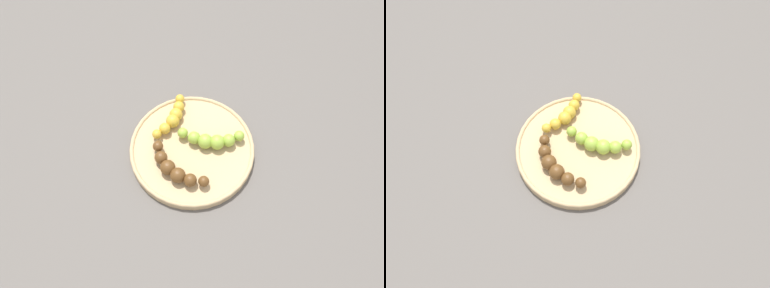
{
  "view_description": "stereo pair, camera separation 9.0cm",
  "coord_description": "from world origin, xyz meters",
  "views": [
    {
      "loc": [
        0.35,
        -0.25,
        0.83
      ],
      "look_at": [
        0.0,
        0.0,
        0.04
      ],
      "focal_mm": 35.86,
      "sensor_mm": 36.0,
      "label": 1
    },
    {
      "loc": [
        0.39,
        -0.17,
        0.83
      ],
      "look_at": [
        0.0,
        0.0,
        0.04
      ],
      "focal_mm": 35.86,
      "sensor_mm": 36.0,
      "label": 2
    }
  ],
  "objects": [
    {
      "name": "banana_overripe",
      "position": [
        0.03,
        -0.07,
        0.04
      ],
      "size": [
        0.16,
        0.08,
        0.04
      ],
      "rotation": [
        0.0,
        0.0,
        4.96
      ],
      "color": "#593819",
      "rests_on": "fruit_bowl"
    },
    {
      "name": "banana_green",
      "position": [
        0.02,
        0.04,
        0.04
      ],
      "size": [
        0.11,
        0.12,
        0.04
      ],
      "rotation": [
        0.0,
        0.0,
        5.57
      ],
      "color": "#8CAD38",
      "rests_on": "fruit_bowl"
    },
    {
      "name": "ground_plane",
      "position": [
        0.0,
        0.0,
        0.0
      ],
      "size": [
        2.4,
        2.4,
        0.0
      ],
      "primitive_type": "plane",
      "color": "#56514C"
    },
    {
      "name": "banana_spotted",
      "position": [
        -0.09,
        0.0,
        0.04
      ],
      "size": [
        0.08,
        0.13,
        0.03
      ],
      "rotation": [
        0.0,
        0.0,
        0.46
      ],
      "color": "gold",
      "rests_on": "fruit_bowl"
    },
    {
      "name": "fruit_bowl",
      "position": [
        0.0,
        0.0,
        0.01
      ],
      "size": [
        0.3,
        0.3,
        0.02
      ],
      "color": "tan",
      "rests_on": "ground_plane"
    }
  ]
}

